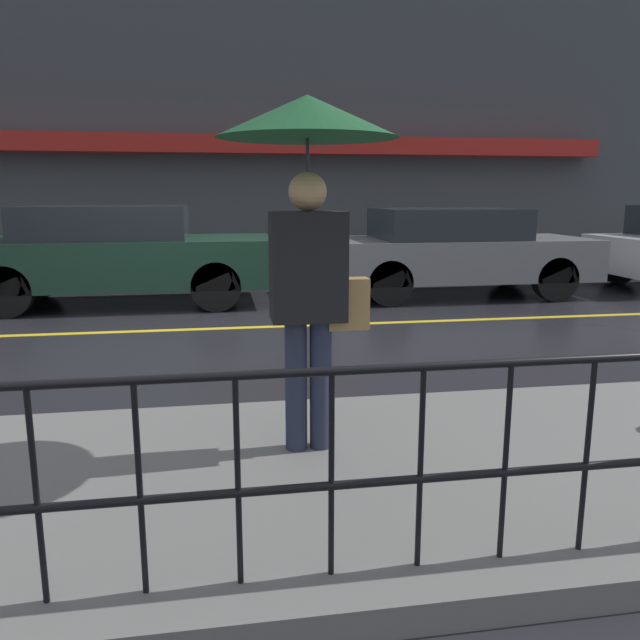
# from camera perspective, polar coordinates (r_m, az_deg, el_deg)

# --- Properties ---
(ground_plane) EXTENTS (80.00, 80.00, 0.00)m
(ground_plane) POSITION_cam_1_polar(r_m,az_deg,el_deg) (7.86, -11.51, -0.87)
(ground_plane) COLOR black
(sidewalk_near) EXTENTS (28.00, 2.42, 0.14)m
(sidewalk_near) POSITION_cam_1_polar(r_m,az_deg,el_deg) (3.58, -13.92, -15.10)
(sidewalk_near) COLOR #60605E
(sidewalk_near) RESTS_ON ground_plane
(sidewalk_far) EXTENTS (28.00, 2.12, 0.14)m
(sidewalk_far) POSITION_cam_1_polar(r_m,az_deg,el_deg) (12.12, -10.87, 3.79)
(sidewalk_far) COLOR #60605E
(sidewalk_far) RESTS_ON ground_plane
(lane_marking) EXTENTS (25.20, 0.12, 0.01)m
(lane_marking) POSITION_cam_1_polar(r_m,az_deg,el_deg) (7.86, -11.51, -0.84)
(lane_marking) COLOR gold
(lane_marking) RESTS_ON ground_plane
(building_storefront) EXTENTS (28.00, 0.85, 6.40)m
(building_storefront) POSITION_cam_1_polar(r_m,az_deg,el_deg) (13.29, -11.28, 17.82)
(building_storefront) COLOR #383D42
(building_storefront) RESTS_ON ground_plane
(railing_foreground) EXTENTS (12.00, 0.04, 0.87)m
(railing_foreground) POSITION_cam_1_polar(r_m,az_deg,el_deg) (2.45, -16.31, -12.05)
(railing_foreground) COLOR black
(railing_foreground) RESTS_ON sidewalk_near
(pedestrian) EXTENTS (1.01, 1.01, 2.04)m
(pedestrian) POSITION_cam_1_polar(r_m,az_deg,el_deg) (3.55, -1.05, 13.01)
(pedestrian) COLOR #23283D
(pedestrian) RESTS_ON sidewalk_near
(car_dark_green) EXTENTS (4.51, 1.81, 1.47)m
(car_dark_green) POSITION_cam_1_polar(r_m,az_deg,el_deg) (9.84, -18.05, 5.79)
(car_dark_green) COLOR #193828
(car_dark_green) RESTS_ON ground_plane
(car_grey) EXTENTS (4.30, 1.82, 1.42)m
(car_grey) POSITION_cam_1_polar(r_m,az_deg,el_deg) (10.45, 12.07, 6.23)
(car_grey) COLOR slate
(car_grey) RESTS_ON ground_plane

